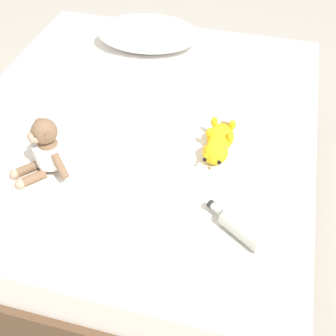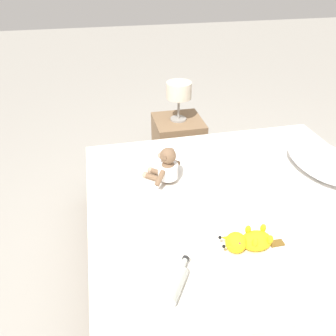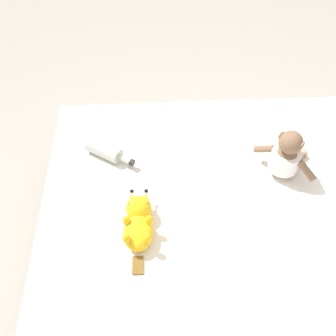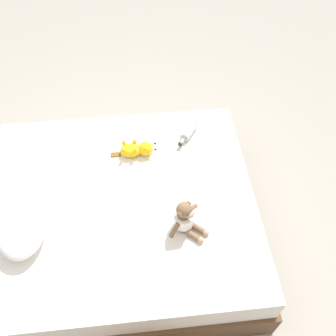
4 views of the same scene
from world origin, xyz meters
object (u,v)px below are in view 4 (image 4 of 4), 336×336
Objects in this scene: pillow at (21,219)px; plush_yellow_creature at (137,149)px; plush_monkey at (185,219)px; bed at (124,219)px; glass_bottle at (188,132)px.

pillow is 1.77× the size of plush_yellow_creature.
pillow is 2.26× the size of plush_monkey.
bed is 5.51× the size of plush_yellow_creature.
bed is at bearing -77.42° from pillow.
pillow is at bearing 125.23° from plush_yellow_creature.
plush_yellow_creature is (0.62, 0.26, -0.05)m from plush_monkey.
bed is 8.00× the size of glass_bottle.
bed is 0.57m from plush_monkey.
plush_monkey is 0.67m from plush_yellow_creature.
plush_yellow_creature is (0.38, -0.13, 0.29)m from bed.
glass_bottle reaches higher than bed.
pillow is 2.57× the size of glass_bottle.
glass_bottle is at bearing -69.37° from plush_yellow_creature.
pillow is at bearing 120.60° from glass_bottle.
pillow is 0.89m from plush_yellow_creature.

